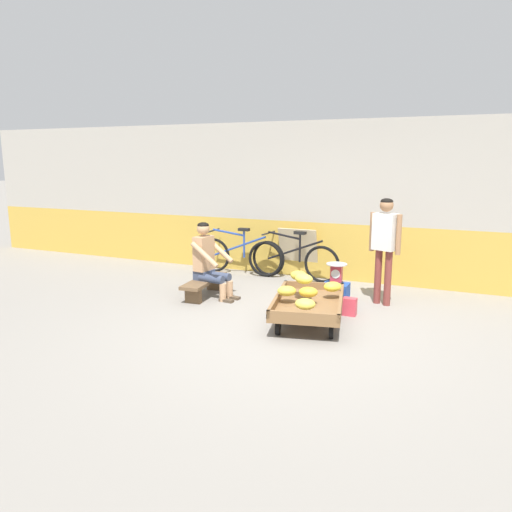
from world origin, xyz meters
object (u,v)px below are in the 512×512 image
at_px(sign_board, 298,252).
at_px(shopping_bag, 350,307).
at_px(banana_cart, 309,305).
at_px(weighing_scale, 336,273).
at_px(bicycle_near_left, 239,255).
at_px(customer_adult, 385,239).
at_px(bicycle_far_left, 294,260).
at_px(plastic_crate, 336,293).
at_px(low_bench, 204,283).
at_px(vendor_seated, 209,260).

height_order(sign_board, shopping_bag, sign_board).
xyz_separation_m(banana_cart, weighing_scale, (0.10, 0.98, 0.21)).
distance_m(bicycle_near_left, sign_board, 1.08).
bearing_deg(customer_adult, bicycle_far_left, 151.64).
relative_size(customer_adult, shopping_bag, 6.38).
height_order(customer_adult, shopping_bag, customer_adult).
height_order(bicycle_near_left, bicycle_far_left, same).
bearing_deg(plastic_crate, bicycle_far_left, 132.60).
relative_size(plastic_crate, weighing_scale, 1.20).
bearing_deg(customer_adult, low_bench, -165.48).
distance_m(vendor_seated, shopping_bag, 2.21).
distance_m(vendor_seated, sign_board, 1.99).
height_order(sign_board, customer_adult, customer_adult).
bearing_deg(banana_cart, bicycle_far_left, 113.88).
distance_m(banana_cart, plastic_crate, 0.99).
xyz_separation_m(banana_cart, bicycle_far_left, (-0.93, 2.10, 0.11)).
xyz_separation_m(plastic_crate, sign_board, (-1.04, 1.37, 0.28)).
relative_size(vendor_seated, bicycle_far_left, 0.69).
bearing_deg(customer_adult, sign_board, 145.64).
distance_m(plastic_crate, sign_board, 1.74).
relative_size(vendor_seated, shopping_bag, 4.75).
bearing_deg(low_bench, weighing_scale, 12.54).
xyz_separation_m(low_bench, bicycle_far_left, (0.91, 1.56, 0.15)).
xyz_separation_m(vendor_seated, weighing_scale, (1.85, 0.44, -0.11)).
bearing_deg(vendor_seated, customer_adult, 15.22).
xyz_separation_m(weighing_scale, shopping_bag, (0.31, -0.47, -0.33)).
height_order(vendor_seated, sign_board, vendor_seated).
distance_m(vendor_seated, plastic_crate, 1.95).
bearing_deg(plastic_crate, bicycle_near_left, 152.58).
distance_m(banana_cart, bicycle_near_left, 2.85).
relative_size(sign_board, customer_adult, 0.57).
distance_m(banana_cart, weighing_scale, 1.01).
relative_size(low_bench, bicycle_far_left, 0.68).
height_order(low_bench, vendor_seated, vendor_seated).
xyz_separation_m(bicycle_near_left, sign_board, (1.04, 0.29, 0.08)).
relative_size(low_bench, sign_board, 1.28).
bearing_deg(customer_adult, shopping_bag, -113.92).
height_order(bicycle_near_left, shopping_bag, bicycle_near_left).
bearing_deg(banana_cart, low_bench, 163.44).
bearing_deg(bicycle_far_left, shopping_bag, -49.79).
bearing_deg(sign_board, banana_cart, -68.23).
bearing_deg(bicycle_far_left, vendor_seated, -117.56).
bearing_deg(sign_board, bicycle_far_left, -88.62).
xyz_separation_m(weighing_scale, customer_adult, (0.62, 0.23, 0.50)).
height_order(low_bench, bicycle_far_left, bicycle_far_left).
height_order(vendor_seated, customer_adult, customer_adult).
relative_size(banana_cart, weighing_scale, 5.28).
xyz_separation_m(plastic_crate, customer_adult, (0.62, 0.23, 0.80)).
height_order(vendor_seated, bicycle_far_left, vendor_seated).
height_order(banana_cart, bicycle_near_left, bicycle_near_left).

